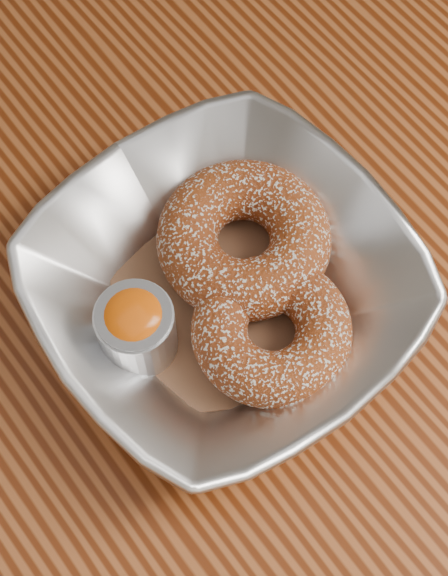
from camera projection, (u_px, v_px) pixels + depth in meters
table at (157, 491)px, 0.63m from camera, size 1.20×0.80×0.75m
serving_bowl at (224, 289)px, 0.55m from camera, size 0.23×0.23×0.06m
parchment at (224, 301)px, 0.57m from camera, size 0.20×0.20×0.00m
donut_back at (244, 239)px, 0.57m from camera, size 0.14×0.14×0.04m
donut_front at (271, 330)px, 0.54m from camera, size 0.12×0.12×0.04m
ramekin at (136, 328)px, 0.54m from camera, size 0.05×0.05×0.05m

